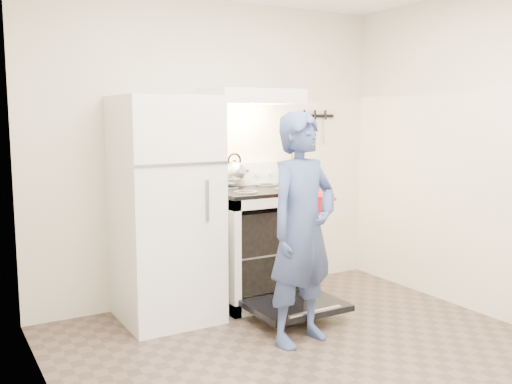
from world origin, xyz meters
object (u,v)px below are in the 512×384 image
tea_kettle (234,170)px  dutch_oven (317,203)px  refrigerator (166,209)px  person (302,229)px  stove_body (257,247)px

tea_kettle → dutch_oven: bearing=-68.0°
tea_kettle → dutch_oven: (0.31, -0.76, -0.20)m
refrigerator → tea_kettle: (0.71, 0.23, 0.24)m
refrigerator → dutch_oven: refrigerator is taller
person → dutch_oven: size_ratio=4.76×
stove_body → dutch_oven: dutch_oven is taller
stove_body → tea_kettle: 0.67m
person → dutch_oven: (0.39, 0.37, 0.10)m
tea_kettle → person: (-0.08, -1.13, -0.30)m
refrigerator → person: size_ratio=1.08×
refrigerator → person: 1.10m
stove_body → refrigerator: bearing=-178.2°
refrigerator → stove_body: refrigerator is taller
dutch_oven → refrigerator: bearing=152.4°
stove_body → dutch_oven: (0.21, -0.56, 0.43)m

